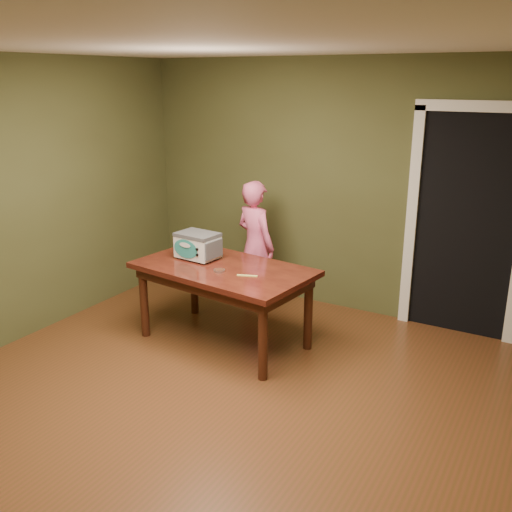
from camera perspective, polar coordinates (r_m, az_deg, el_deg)
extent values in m
plane|color=brown|center=(4.40, -5.56, -15.58)|extent=(5.00, 5.00, 0.00)
cube|color=#484F2A|center=(5.99, 8.15, 6.79)|extent=(4.50, 0.02, 2.60)
cube|color=white|center=(3.70, -6.81, 20.54)|extent=(4.50, 5.00, 0.02)
cube|color=black|center=(5.99, 20.75, 3.37)|extent=(0.90, 0.60, 2.10)
cube|color=black|center=(5.69, 20.18, 2.72)|extent=(0.90, 0.02, 2.10)
cube|color=white|center=(5.77, 15.29, 3.39)|extent=(0.10, 0.06, 2.20)
cube|color=white|center=(5.52, 21.38, 13.79)|extent=(1.10, 0.06, 0.10)
cube|color=#34100C|center=(5.19, -3.28, -1.31)|extent=(1.69, 1.08, 0.05)
cube|color=#38190E|center=(5.21, -3.26, -2.09)|extent=(1.56, 0.94, 0.10)
cylinder|color=#38190E|center=(5.54, -11.13, -4.50)|extent=(0.08, 0.08, 0.70)
cylinder|color=#38190E|center=(6.00, -6.22, -2.54)|extent=(0.08, 0.08, 0.70)
cylinder|color=#38190E|center=(4.68, 0.69, -8.45)|extent=(0.08, 0.08, 0.70)
cylinder|color=#38190E|center=(5.21, 5.24, -5.71)|extent=(0.08, 0.08, 0.70)
cylinder|color=#4C4F54|center=(5.45, -7.72, -0.14)|extent=(0.03, 0.03, 0.02)
cylinder|color=#4C4F54|center=(5.60, -6.32, 0.37)|extent=(0.03, 0.03, 0.02)
cylinder|color=#4C4F54|center=(5.26, -5.25, -0.73)|extent=(0.03, 0.03, 0.02)
cylinder|color=#4C4F54|center=(5.40, -3.86, -0.18)|extent=(0.03, 0.03, 0.02)
cube|color=white|center=(5.39, -5.84, 0.99)|extent=(0.40, 0.30, 0.21)
cube|color=#4C4F54|center=(5.36, -5.87, 2.14)|extent=(0.40, 0.30, 0.03)
cube|color=#4C4F54|center=(5.52, -7.37, 1.32)|extent=(0.04, 0.24, 0.16)
cube|color=#4C4F54|center=(5.27, -4.23, 0.64)|extent=(0.04, 0.24, 0.16)
ellipsoid|color=teal|center=(5.32, -7.07, 0.70)|extent=(0.28, 0.03, 0.18)
cylinder|color=black|center=(5.22, -5.92, 0.68)|extent=(0.03, 0.02, 0.03)
cylinder|color=black|center=(5.23, -5.90, 0.11)|extent=(0.02, 0.01, 0.02)
cylinder|color=silver|center=(5.04, -3.69, -1.47)|extent=(0.10, 0.10, 0.02)
cylinder|color=#4E2A1A|center=(5.04, -3.69, -1.40)|extent=(0.09, 0.09, 0.01)
cube|color=#DED660|center=(4.93, -0.89, -1.98)|extent=(0.18, 0.08, 0.01)
imported|color=pink|center=(6.01, -0.05, 1.03)|extent=(0.59, 0.48, 1.39)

